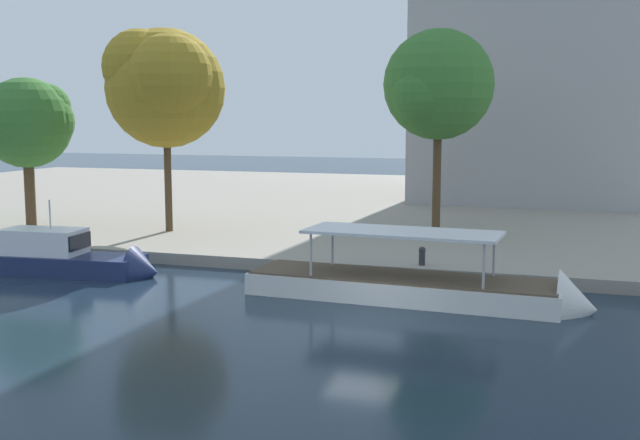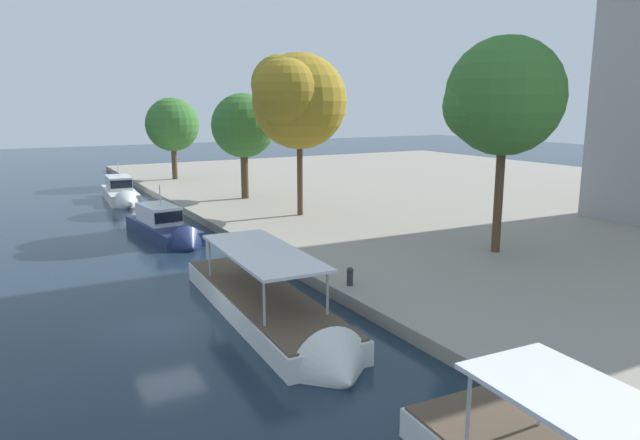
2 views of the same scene
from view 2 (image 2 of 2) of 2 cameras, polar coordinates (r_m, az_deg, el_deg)
ground_plane at (r=24.02m, az=-14.99°, el=-10.27°), size 220.00×220.00×0.00m
motor_yacht_0 at (r=55.70m, az=-19.25°, el=2.39°), size 9.60×3.01×4.34m
motor_yacht_1 at (r=39.20m, az=-15.13°, el=-1.02°), size 9.50×3.29×4.40m
tour_boat_2 at (r=23.59m, az=-4.73°, el=-9.44°), size 13.90×3.77×4.02m
mooring_bollard_0 at (r=26.28m, az=3.01°, el=-5.56°), size 0.32×0.32×0.86m
tree_0 at (r=41.96m, az=-2.63°, el=12.17°), size 7.08×7.52×11.86m
tree_3 at (r=65.37m, az=-14.67°, el=9.16°), size 5.85×5.85×8.95m
tree_4 at (r=32.84m, az=17.59°, el=11.79°), size 6.37×6.44×11.78m
tree_5 at (r=50.34m, az=-7.36°, el=9.43°), size 5.56×5.56×9.16m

